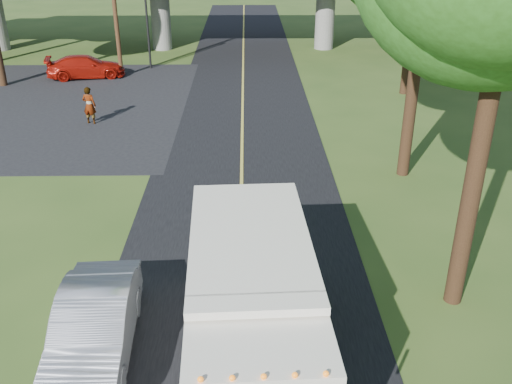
{
  "coord_description": "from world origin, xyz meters",
  "views": [
    {
      "loc": [
        0.21,
        -10.96,
        8.97
      ],
      "look_at": [
        0.47,
        4.2,
        1.6
      ],
      "focal_mm": 40.0,
      "sensor_mm": 36.0,
      "label": 1
    }
  ],
  "objects_px": {
    "step_van": "(252,306)",
    "silver_sedan": "(94,328)",
    "red_sedan": "(86,67)",
    "pedestrian": "(89,105)",
    "traffic_signal": "(147,18)"
  },
  "relations": [
    {
      "from": "traffic_signal",
      "to": "red_sedan",
      "type": "bearing_deg",
      "value": -147.86
    },
    {
      "from": "step_van",
      "to": "silver_sedan",
      "type": "bearing_deg",
      "value": 171.36
    },
    {
      "from": "red_sedan",
      "to": "silver_sedan",
      "type": "relative_size",
      "value": 1.01
    },
    {
      "from": "traffic_signal",
      "to": "step_van",
      "type": "bearing_deg",
      "value": -77.01
    },
    {
      "from": "silver_sedan",
      "to": "pedestrian",
      "type": "height_order",
      "value": "pedestrian"
    },
    {
      "from": "pedestrian",
      "to": "traffic_signal",
      "type": "bearing_deg",
      "value": -82.54
    },
    {
      "from": "red_sedan",
      "to": "silver_sedan",
      "type": "height_order",
      "value": "silver_sedan"
    },
    {
      "from": "red_sedan",
      "to": "pedestrian",
      "type": "bearing_deg",
      "value": -176.81
    },
    {
      "from": "step_van",
      "to": "pedestrian",
      "type": "height_order",
      "value": "step_van"
    },
    {
      "from": "traffic_signal",
      "to": "pedestrian",
      "type": "xyz_separation_m",
      "value": [
        -1.22,
        -10.87,
        -2.3
      ]
    },
    {
      "from": "red_sedan",
      "to": "silver_sedan",
      "type": "bearing_deg",
      "value": -177.56
    },
    {
      "from": "traffic_signal",
      "to": "step_van",
      "type": "height_order",
      "value": "traffic_signal"
    },
    {
      "from": "step_van",
      "to": "pedestrian",
      "type": "relative_size",
      "value": 3.95
    },
    {
      "from": "step_van",
      "to": "red_sedan",
      "type": "xyz_separation_m",
      "value": [
        -9.86,
        25.01,
        -0.92
      ]
    },
    {
      "from": "silver_sedan",
      "to": "pedestrian",
      "type": "xyz_separation_m",
      "value": [
        -4.02,
        16.02,
        0.14
      ]
    }
  ]
}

